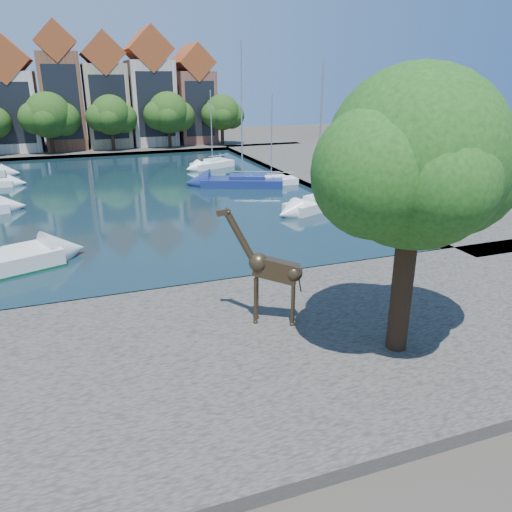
{
  "coord_description": "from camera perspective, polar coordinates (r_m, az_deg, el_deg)",
  "views": [
    {
      "loc": [
        -3.63,
        -23.33,
        10.66
      ],
      "look_at": [
        4.18,
        -2.0,
        2.34
      ],
      "focal_mm": 35.0,
      "sensor_mm": 36.0,
      "label": 1
    }
  ],
  "objects": [
    {
      "name": "giraffe_statue",
      "position": [
        20.92,
        1.56,
        -1.48
      ],
      "size": [
        3.27,
        1.91,
        5.0
      ],
      "color": "#392D1C",
      "rests_on": "near_quay"
    },
    {
      "name": "far_tree_far_east",
      "position": [
        77.16,
        -3.85,
        15.92
      ],
      "size": [
        6.76,
        5.2,
        7.36
      ],
      "color": "#332114",
      "rests_on": "far_quay"
    },
    {
      "name": "townhouse_west_inner",
      "position": [
        79.68,
        -26.09,
        15.8
      ],
      "size": [
        6.43,
        9.18,
        15.15
      ],
      "color": "beige",
      "rests_on": "far_quay"
    },
    {
      "name": "far_tree_mid_west",
      "position": [
        74.05,
        -22.56,
        14.5
      ],
      "size": [
        7.8,
        6.0,
        8.0
      ],
      "color": "#332114",
      "rests_on": "far_quay"
    },
    {
      "name": "sailboat_right_c",
      "position": [
        51.03,
        1.74,
        8.69
      ],
      "size": [
        5.3,
        1.93,
        8.69
      ],
      "color": "white",
      "rests_on": "water_basin"
    },
    {
      "name": "ground",
      "position": [
        25.9,
        -10.29,
        -4.52
      ],
      "size": [
        160.0,
        160.0,
        0.0
      ],
      "primitive_type": "plane",
      "color": "#38332B",
      "rests_on": "ground"
    },
    {
      "name": "far_tree_mid_east",
      "position": [
        74.25,
        -16.2,
        15.09
      ],
      "size": [
        7.02,
        5.4,
        7.52
      ],
      "color": "#332114",
      "rests_on": "far_quay"
    },
    {
      "name": "sailboat_right_b",
      "position": [
        50.22,
        -1.58,
        8.67
      ],
      "size": [
        8.48,
        5.57,
        13.47
      ],
      "color": "navy",
      "rests_on": "water_basin"
    },
    {
      "name": "near_quay",
      "position": [
        19.7,
        -6.57,
        -11.92
      ],
      "size": [
        50.0,
        14.0,
        0.5
      ],
      "primitive_type": "cube",
      "color": "#534F48",
      "rests_on": "ground"
    },
    {
      "name": "townhouse_center",
      "position": [
        79.35,
        -21.36,
        17.17
      ],
      "size": [
        5.44,
        9.18,
        16.93
      ],
      "color": "brown",
      "rests_on": "far_quay"
    },
    {
      "name": "plane_tree",
      "position": [
        18.45,
        18.06,
        9.83
      ],
      "size": [
        8.32,
        6.4,
        10.62
      ],
      "color": "#332114",
      "rests_on": "near_quay"
    },
    {
      "name": "sailboat_right_a",
      "position": [
        41.8,
        7.04,
        6.19
      ],
      "size": [
        6.57,
        4.41,
        11.7
      ],
      "color": "silver",
      "rests_on": "water_basin"
    },
    {
      "name": "sailboat_right_d",
      "position": [
        60.74,
        -5.0,
        10.55
      ],
      "size": [
        5.66,
        3.88,
        8.85
      ],
      "color": "white",
      "rests_on": "water_basin"
    },
    {
      "name": "townhouse_east_inner",
      "position": [
        79.57,
        -16.81,
        17.2
      ],
      "size": [
        5.94,
        9.18,
        15.79
      ],
      "color": "tan",
      "rests_on": "far_quay"
    },
    {
      "name": "far_quay",
      "position": [
        80.09,
        -17.72,
        11.73
      ],
      "size": [
        60.0,
        16.0,
        0.5
      ],
      "primitive_type": "cube",
      "color": "#534F48",
      "rests_on": "ground"
    },
    {
      "name": "far_tree_east",
      "position": [
        75.29,
        -9.92,
        15.7
      ],
      "size": [
        7.54,
        5.8,
        7.84
      ],
      "color": "#332114",
      "rests_on": "far_quay"
    },
    {
      "name": "townhouse_east_mid",
      "position": [
        80.28,
        -12.0,
        17.88
      ],
      "size": [
        6.43,
        9.18,
        16.65
      ],
      "color": "#BFB3A3",
      "rests_on": "far_quay"
    },
    {
      "name": "water_basin",
      "position": [
        48.64,
        -15.44,
        6.78
      ],
      "size": [
        38.0,
        50.0,
        0.08
      ],
      "primitive_type": "cube",
      "color": "black",
      "rests_on": "ground"
    },
    {
      "name": "townhouse_east_end",
      "position": [
        81.55,
        -7.22,
        17.47
      ],
      "size": [
        5.44,
        9.18,
        14.43
      ],
      "color": "brown",
      "rests_on": "far_quay"
    },
    {
      "name": "right_quay",
      "position": [
        56.29,
        11.01,
        9.1
      ],
      "size": [
        14.0,
        52.0,
        0.5
      ],
      "primitive_type": "cube",
      "color": "#534F48",
      "rests_on": "ground"
    }
  ]
}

